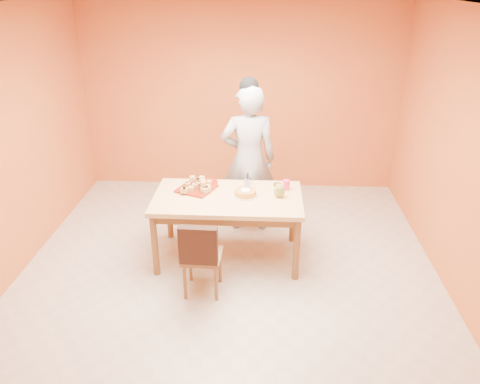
# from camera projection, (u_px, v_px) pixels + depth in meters

# --- Properties ---
(floor) EXTENTS (5.00, 5.00, 0.00)m
(floor) POSITION_uv_depth(u_px,v_px,m) (228.00, 279.00, 4.95)
(floor) COLOR beige
(floor) RESTS_ON ground
(ceiling) EXTENTS (5.00, 5.00, 0.00)m
(ceiling) POSITION_uv_depth(u_px,v_px,m) (224.00, 6.00, 3.81)
(ceiling) COLOR silver
(ceiling) RESTS_ON wall_back
(wall_back) EXTENTS (4.50, 0.00, 4.50)m
(wall_back) POSITION_uv_depth(u_px,v_px,m) (241.00, 97.00, 6.64)
(wall_back) COLOR #C5692D
(wall_back) RESTS_ON floor
(wall_right) EXTENTS (0.00, 5.00, 5.00)m
(wall_right) POSITION_uv_depth(u_px,v_px,m) (471.00, 165.00, 4.27)
(wall_right) COLOR #C5692D
(wall_right) RESTS_ON floor
(dining_table) EXTENTS (1.60, 0.90, 0.76)m
(dining_table) POSITION_uv_depth(u_px,v_px,m) (228.00, 204.00, 5.08)
(dining_table) COLOR tan
(dining_table) RESTS_ON floor
(dining_chair) EXTENTS (0.39, 0.46, 0.84)m
(dining_chair) POSITION_uv_depth(u_px,v_px,m) (202.00, 255.00, 4.59)
(dining_chair) COLOR brown
(dining_chair) RESTS_ON floor
(pastry_pile) EXTENTS (0.33, 0.33, 0.11)m
(pastry_pile) POSITION_uv_depth(u_px,v_px,m) (196.00, 183.00, 5.17)
(pastry_pile) COLOR tan
(pastry_pile) RESTS_ON pastry_platter
(person) EXTENTS (0.70, 0.50, 1.82)m
(person) POSITION_uv_depth(u_px,v_px,m) (248.00, 160.00, 5.62)
(person) COLOR gray
(person) RESTS_ON floor
(pastry_platter) EXTENTS (0.48, 0.48, 0.02)m
(pastry_platter) POSITION_uv_depth(u_px,v_px,m) (197.00, 189.00, 5.20)
(pastry_platter) COLOR maroon
(pastry_platter) RESTS_ON dining_table
(red_dinner_plate) EXTENTS (0.26, 0.26, 0.01)m
(red_dinner_plate) POSITION_uv_depth(u_px,v_px,m) (207.00, 182.00, 5.36)
(red_dinner_plate) COLOR maroon
(red_dinner_plate) RESTS_ON dining_table
(white_cake_plate) EXTENTS (0.31, 0.31, 0.01)m
(white_cake_plate) POSITION_uv_depth(u_px,v_px,m) (245.00, 195.00, 5.05)
(white_cake_plate) COLOR silver
(white_cake_plate) RESTS_ON dining_table
(sponge_cake) EXTENTS (0.28, 0.28, 0.05)m
(sponge_cake) POSITION_uv_depth(u_px,v_px,m) (245.00, 192.00, 5.04)
(sponge_cake) COLOR gold
(sponge_cake) RESTS_ON white_cake_plate
(cake_server) EXTENTS (0.06, 0.26, 0.01)m
(cake_server) POSITION_uv_depth(u_px,v_px,m) (247.00, 183.00, 5.19)
(cake_server) COLOR white
(cake_server) RESTS_ON sponge_cake
(egg_ornament) EXTENTS (0.14, 0.13, 0.15)m
(egg_ornament) POSITION_uv_depth(u_px,v_px,m) (279.00, 191.00, 4.99)
(egg_ornament) COLOR olive
(egg_ornament) RESTS_ON dining_table
(magenta_glass) EXTENTS (0.10, 0.10, 0.11)m
(magenta_glass) POSITION_uv_depth(u_px,v_px,m) (286.00, 185.00, 5.18)
(magenta_glass) COLOR #E32259
(magenta_glass) RESTS_ON dining_table
(checker_tin) EXTENTS (0.10, 0.10, 0.03)m
(checker_tin) POSITION_uv_depth(u_px,v_px,m) (277.00, 185.00, 5.29)
(checker_tin) COLOR #311D0D
(checker_tin) RESTS_ON dining_table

